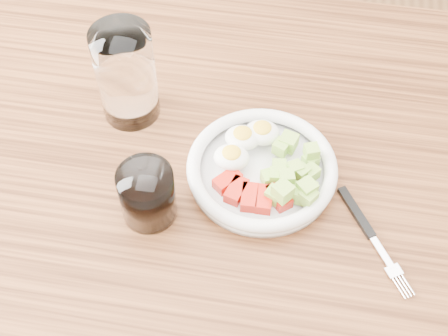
{
  "coord_description": "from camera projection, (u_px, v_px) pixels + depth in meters",
  "views": [
    {
      "loc": [
        0.08,
        -0.51,
        1.51
      ],
      "look_at": [
        -0.01,
        0.01,
        0.8
      ],
      "focal_mm": 50.0,
      "sensor_mm": 36.0,
      "label": 1
    }
  ],
  "objects": [
    {
      "name": "dining_table",
      "position": [
        229.0,
        223.0,
        0.98
      ],
      "size": [
        1.5,
        0.9,
        0.77
      ],
      "color": "brown",
      "rests_on": "ground"
    },
    {
      "name": "water_glass",
      "position": [
        126.0,
        75.0,
        0.93
      ],
      "size": [
        0.09,
        0.09,
        0.16
      ],
      "primitive_type": "cylinder",
      "color": "white",
      "rests_on": "dining_table"
    },
    {
      "name": "fork",
      "position": [
        365.0,
        226.0,
        0.86
      ],
      "size": [
        0.11,
        0.16,
        0.01
      ],
      "color": "black",
      "rests_on": "dining_table"
    },
    {
      "name": "coffee_glass",
      "position": [
        147.0,
        195.0,
        0.84
      ],
      "size": [
        0.08,
        0.08,
        0.09
      ],
      "color": "white",
      "rests_on": "dining_table"
    },
    {
      "name": "bowl",
      "position": [
        262.0,
        168.0,
        0.9
      ],
      "size": [
        0.22,
        0.22,
        0.06
      ],
      "color": "white",
      "rests_on": "dining_table"
    }
  ]
}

